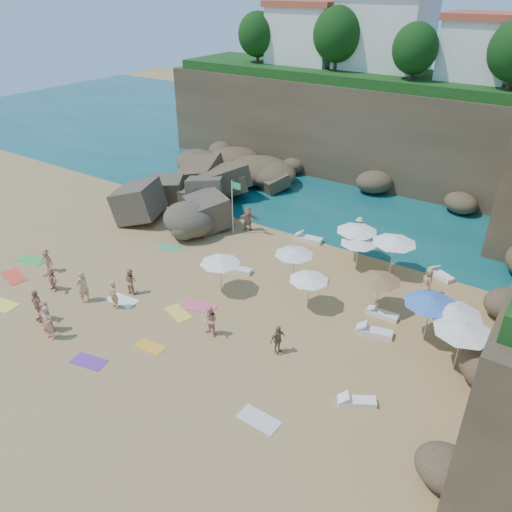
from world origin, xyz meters
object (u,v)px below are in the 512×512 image
Objects in this scene: rock_outcrop at (177,214)px; person_stand_5 at (248,219)px; flag_pole at (234,201)px; person_stand_3 at (278,339)px; person_stand_2 at (359,228)px; person_stand_6 at (83,286)px; parasol_1 at (357,228)px; person_stand_4 at (428,282)px; parasol_0 at (294,252)px; lounger_0 at (308,239)px; parasol_2 at (359,241)px; person_stand_0 at (48,323)px; person_stand_1 at (131,281)px.

person_stand_5 reaches higher than rock_outcrop.
flag_pole is 13.00m from person_stand_3.
person_stand_2 is 18.18m from person_stand_6.
rock_outcrop is at bearing -175.72° from parasol_1.
rock_outcrop is at bearing 65.40° from person_stand_2.
parasol_0 is at bearing -108.22° from person_stand_4.
person_stand_5 is (0.40, 1.04, -1.65)m from flag_pole.
parasol_2 is at bearing -27.94° from lounger_0.
person_stand_0 is 0.99× the size of person_stand_6.
parasol_2 is at bearing 19.16° from person_stand_3.
person_stand_3 is 9.95m from person_stand_4.
flag_pole is at bearing -177.82° from parasol_2.
parasol_1 is 13.88m from person_stand_1.
person_stand_0 is 1.18× the size of person_stand_2.
parasol_0 is 1.22× the size of person_stand_0.
person_stand_4 reaches higher than person_stand_3.
flag_pole is 2.49× the size of person_stand_2.
person_stand_3 reaches higher than lounger_0.
lounger_0 is 14.93m from person_stand_6.
person_stand_4 is (5.02, -1.37, -1.40)m from parasol_1.
parasol_0 is 7.64m from person_stand_4.
lounger_0 is at bearing 88.31° from person_stand_2.
flag_pole is at bearing -171.33° from parasol_1.
parasol_2 is (0.55, -0.95, -0.32)m from parasol_1.
parasol_1 is 18.25m from person_stand_0.
flag_pole is 2.09× the size of person_stand_6.
person_stand_0 is 1.07× the size of person_stand_5.
flag_pole is 9.04m from parasol_2.
rock_outcrop is 4.70× the size of person_stand_1.
person_stand_5 is (-13.07, 1.12, 0.05)m from person_stand_4.
lounger_0 is at bearing 158.86° from parasol_2.
flag_pole is 2.60× the size of person_stand_3.
person_stand_6 is (-11.14, -2.27, 0.18)m from person_stand_3.
parasol_1 is 1.36× the size of person_stand_6.
rock_outcrop is 2.82× the size of parasol_1.
flag_pole is 1.80× the size of parasol_2.
lounger_0 is (-1.78, 5.08, -1.83)m from parasol_0.
person_stand_0 is 5.19m from person_stand_1.
rock_outcrop is at bearing 100.47° from person_stand_0.
person_stand_4 is at bearing -7.44° from person_stand_3.
parasol_0 reaches higher than person_stand_3.
rock_outcrop is 3.29× the size of parasol_2.
person_stand_2 is 0.84× the size of person_stand_6.
parasol_2 is 4.33m from person_stand_2.
person_stand_6 is (-10.98, -11.66, -0.96)m from parasol_2.
parasol_1 reaches higher than person_stand_1.
person_stand_6 is (-2.38, -12.36, 0.07)m from person_stand_5.
parasol_1 is 10.46m from person_stand_3.
person_stand_3 is (14.74, -9.29, 0.76)m from rock_outcrop.
parasol_0 is 0.89× the size of parasol_1.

